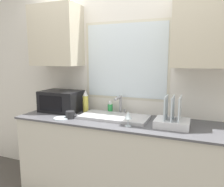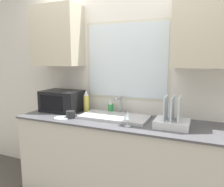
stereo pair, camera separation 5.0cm
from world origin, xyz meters
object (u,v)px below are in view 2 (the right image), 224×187
Objects in this scene: spray_bottle at (86,101)px; soap_bottle at (111,108)px; microwave at (62,101)px; dish_rack at (172,120)px; mug_near_sink at (71,115)px; faucet at (120,103)px; wine_glass at (128,116)px.

spray_bottle is 1.85× the size of soap_bottle.
microwave is at bearing -167.97° from spray_bottle.
spray_bottle reaches higher than soap_bottle.
dish_rack is 1.05m from mug_near_sink.
faucet is 1.74× the size of mug_near_sink.
soap_bottle is at bearing 131.26° from wine_glass.
dish_rack is at bearing 19.57° from wine_glass.
faucet is 0.66m from dish_rack.
mug_near_sink is (-0.44, -0.35, -0.09)m from faucet.
microwave is 3.27× the size of soap_bottle.
dish_rack reaches higher than soap_bottle.
soap_bottle is at bearing 10.96° from microwave.
spray_bottle is at bearing 169.01° from dish_rack.
dish_rack is 2.50× the size of mug_near_sink.
soap_bottle is at bearing 161.03° from dish_rack.
microwave is 3.75× the size of mug_near_sink.
soap_bottle is 0.52m from wine_glass.
microwave is at bearing 174.14° from dish_rack.
wine_glass is at bearing -2.59° from mug_near_sink.
spray_bottle is (-1.03, 0.20, 0.06)m from dish_rack.
mug_near_sink is at bearing 177.41° from wine_glass.
spray_bottle is at bearing 152.11° from wine_glass.
faucet is 1.52× the size of soap_bottle.
dish_rack is 2.18× the size of soap_bottle.
microwave is 0.31m from spray_bottle.
spray_bottle is at bearing 12.03° from microwave.
microwave is (-0.72, -0.11, -0.01)m from faucet.
dish_rack reaches higher than spray_bottle.
mug_near_sink is at bearing -131.14° from soap_bottle.
mug_near_sink is 0.87× the size of wine_glass.
soap_bottle is (0.30, 0.05, -0.07)m from spray_bottle.
spray_bottle is (0.30, 0.06, 0.00)m from microwave.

